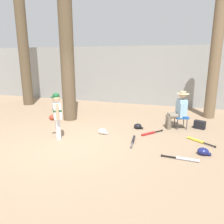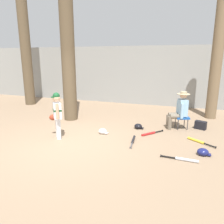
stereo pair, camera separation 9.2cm
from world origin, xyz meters
The scene contains 16 objects.
ground_plane centered at (0.00, 0.00, 0.00)m, with size 60.00×60.00×0.00m, color #897056.
concrete_back_wall centered at (0.00, 5.75, 1.38)m, with size 18.00×0.36×2.76m, color gray.
tree_near_player centered at (-1.18, 2.11, 2.69)m, with size 0.81×0.81×6.25m.
tree_behind_spectator centered at (3.71, 4.03, 1.82)m, with size 0.66×0.66×4.33m.
young_ballplayer centered at (-0.54, 0.28, 0.74)m, with size 0.54×0.48×1.31m.
folding_stool centered at (2.72, 2.32, 0.36)m, with size 0.51×0.51×0.41m.
seated_spectator centered at (2.63, 2.29, 0.64)m, with size 0.68×0.54×1.20m.
handbag_beside_stool centered at (3.31, 2.47, 0.13)m, with size 0.34×0.18×0.26m, color black.
tree_far_left centered at (-4.41, 3.82, 3.17)m, with size 0.72×0.72×7.07m.
bat_red_barrel centered at (1.88, 1.43, 0.03)m, with size 0.56×0.67×0.07m.
bat_black_composite centered at (1.54, 0.72, 0.03)m, with size 0.16×0.82×0.07m.
bat_aluminum_silver centered at (2.88, -0.02, 0.03)m, with size 0.83×0.09×0.07m.
bat_yellow_trainer centered at (3.21, 1.24, 0.03)m, with size 0.70×0.54×0.07m.
batting_helmet_black centered at (1.43, 1.85, 0.07)m, with size 0.30×0.23×0.17m.
batting_helmet_navy centered at (3.29, 0.43, 0.08)m, with size 0.31×0.24×0.18m.
batting_helmet_white centered at (0.52, 1.03, 0.07)m, with size 0.29×0.22×0.17m.
Camera 2 is at (2.85, -4.71, 2.22)m, focal length 34.88 mm.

